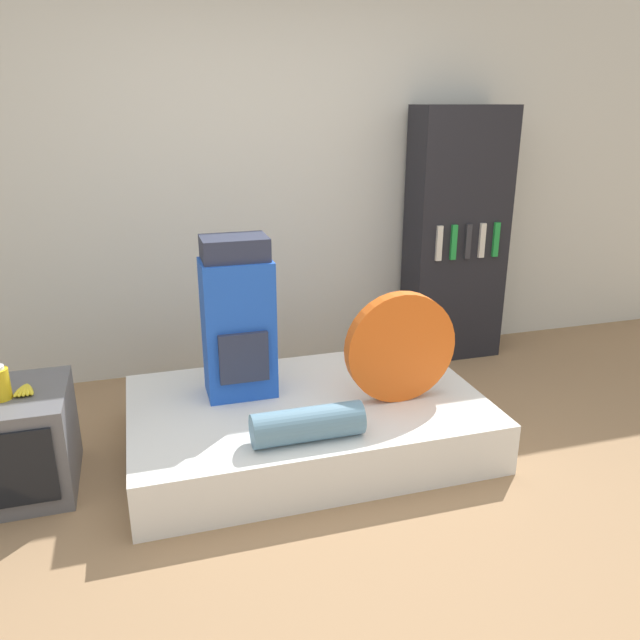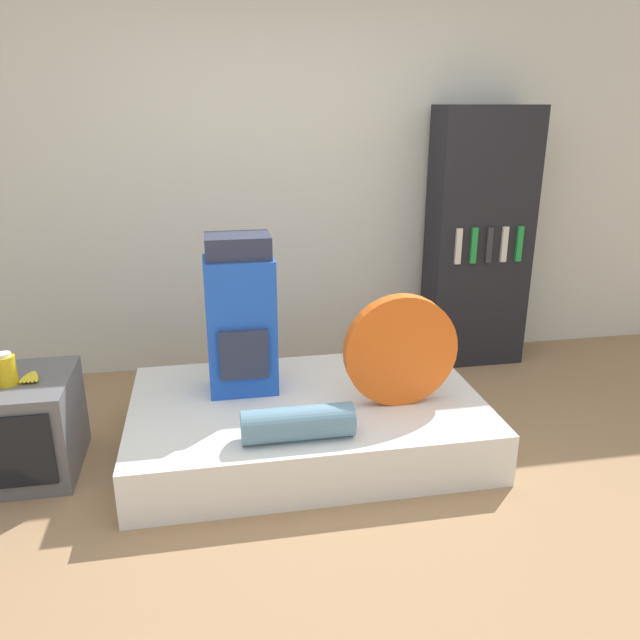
{
  "view_description": "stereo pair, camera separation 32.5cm",
  "coord_description": "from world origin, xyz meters",
  "px_view_note": "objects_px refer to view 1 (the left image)",
  "views": [
    {
      "loc": [
        -0.85,
        -2.22,
        1.81
      ],
      "look_at": [
        0.02,
        0.74,
        0.73
      ],
      "focal_mm": 35.0,
      "sensor_mm": 36.0,
      "label": 1
    },
    {
      "loc": [
        -0.54,
        -2.3,
        1.81
      ],
      "look_at": [
        0.02,
        0.74,
        0.73
      ],
      "focal_mm": 35.0,
      "sensor_mm": 36.0,
      "label": 2
    }
  ],
  "objects_px": {
    "television": "(17,442)",
    "bookshelf": "(456,236)",
    "backpack": "(238,320)",
    "sleeping_roll": "(308,424)",
    "tent_bag": "(400,347)"
  },
  "relations": [
    {
      "from": "tent_bag",
      "to": "backpack",
      "type": "bearing_deg",
      "value": 157.93
    },
    {
      "from": "backpack",
      "to": "bookshelf",
      "type": "distance_m",
      "value": 1.92
    },
    {
      "from": "sleeping_roll",
      "to": "television",
      "type": "bearing_deg",
      "value": 162.78
    },
    {
      "from": "sleeping_roll",
      "to": "television",
      "type": "height_order",
      "value": "television"
    },
    {
      "from": "bookshelf",
      "to": "tent_bag",
      "type": "bearing_deg",
      "value": -128.67
    },
    {
      "from": "tent_bag",
      "to": "sleeping_roll",
      "type": "relative_size",
      "value": 1.12
    },
    {
      "from": "television",
      "to": "bookshelf",
      "type": "xyz_separation_m",
      "value": [
        2.85,
        1.01,
        0.64
      ]
    },
    {
      "from": "backpack",
      "to": "television",
      "type": "relative_size",
      "value": 1.52
    },
    {
      "from": "sleeping_roll",
      "to": "television",
      "type": "relative_size",
      "value": 0.93
    },
    {
      "from": "television",
      "to": "bookshelf",
      "type": "bearing_deg",
      "value": 19.48
    },
    {
      "from": "tent_bag",
      "to": "bookshelf",
      "type": "bearing_deg",
      "value": 51.33
    },
    {
      "from": "tent_bag",
      "to": "television",
      "type": "bearing_deg",
      "value": 175.95
    },
    {
      "from": "television",
      "to": "bookshelf",
      "type": "height_order",
      "value": "bookshelf"
    },
    {
      "from": "backpack",
      "to": "sleeping_roll",
      "type": "distance_m",
      "value": 0.73
    },
    {
      "from": "sleeping_roll",
      "to": "backpack",
      "type": "bearing_deg",
      "value": 109.71
    }
  ]
}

